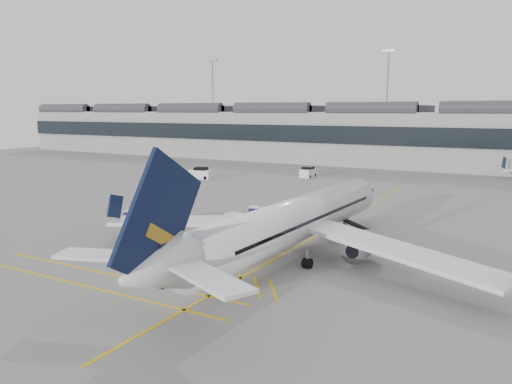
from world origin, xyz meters
The scene contains 17 objects.
ground centered at (0.00, 0.00, 0.00)m, with size 220.00×220.00×0.00m, color gray.
terminal centered at (0.00, 71.93, 6.14)m, with size 200.00×20.45×12.40m.
light_masts centered at (-1.67, 86.00, 14.49)m, with size 113.00×0.60×25.45m.
apron_markings centered at (10.00, 10.00, 0.01)m, with size 0.25×60.00×0.01m, color gold.
airliner_main centered at (10.88, -0.01, 2.83)m, with size 33.10×36.22×9.62m.
belt_loader centered at (11.79, 8.57, 0.57)m, with size 4.95×2.47×1.96m.
baggage_cart_a centered at (2.21, 9.83, 0.84)m, with size 1.82×1.66×1.58m.
baggage_cart_b centered at (2.75, 4.78, 0.97)m, with size 1.91×1.66×1.81m.
baggage_cart_c centered at (-4.24, 2.82, 0.86)m, with size 1.82×1.64×1.61m.
baggage_cart_d centered at (-6.31, 1.07, 1.04)m, with size 2.24×2.04×1.93m.
ramp_agent_a centered at (2.63, 9.94, 0.88)m, with size 0.64×0.42×1.76m, color #F54C0C.
ramp_agent_b centered at (1.41, 3.75, 0.78)m, with size 0.76×0.59×1.56m, color #DE3C0B.
pushback_tug centered at (-4.52, 2.58, 0.62)m, with size 2.69×1.91×1.39m.
safety_cone_nose centered at (8.35, 22.69, 0.26)m, with size 0.38×0.38×0.53m, color #F24C0A.
safety_cone_engine centered at (15.32, 7.61, 0.28)m, with size 0.41×0.41×0.57m, color #F24C0A.
service_van_left centered at (-21.81, 33.59, 0.88)m, with size 3.99×2.29×1.96m.
service_van_mid centered at (-6.96, 44.39, 0.83)m, with size 1.83×3.61×1.85m.
Camera 1 is at (27.14, -34.35, 11.49)m, focal length 35.00 mm.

